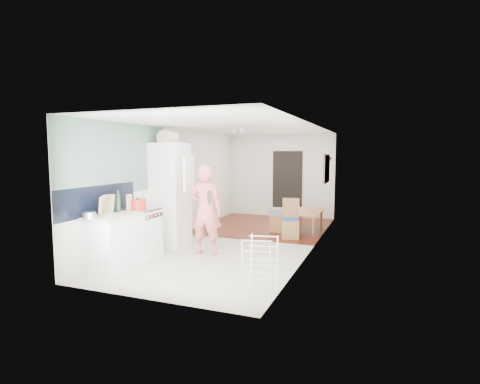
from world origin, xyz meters
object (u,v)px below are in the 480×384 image
Objects in this scene: drying_rack at (260,265)px; dining_chair at (291,219)px; dining_table at (306,222)px; person at (206,202)px; stool at (278,224)px.

dining_chair is at bearing 84.28° from drying_rack.
drying_rack is at bearing -177.57° from dining_table.
drying_rack is at bearing -96.64° from dining_chair.
dining_table is at bearing 67.84° from dining_chair.
person is 2.33m from drying_rack.
dining_chair is (-0.16, -0.98, 0.25)m from dining_table.
stool is (-0.61, -0.40, 0.00)m from dining_table.
drying_rack reaches higher than stool.
dining_table is 2.82× the size of stool.
dining_chair is 1.14× the size of drying_rack.
dining_chair is at bearing 170.36° from dining_table.
person reaches higher than stool.
person is at bearing -107.56° from stool.
dining_chair is 0.78m from stool.
dining_chair is 2.16× the size of stool.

